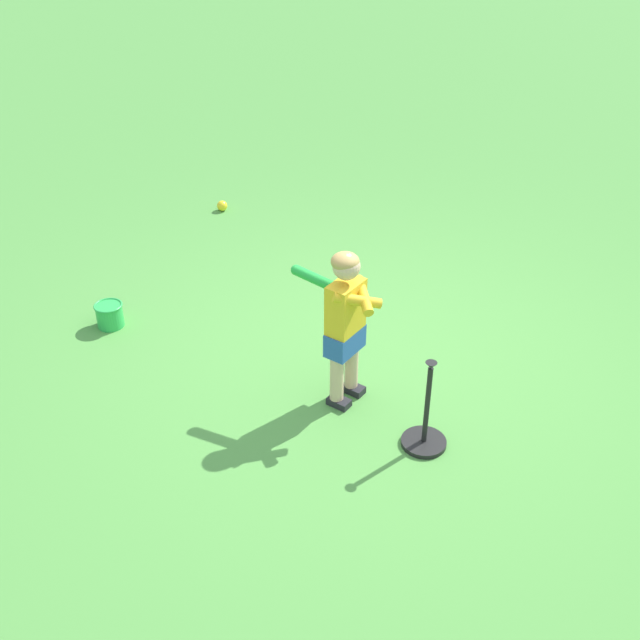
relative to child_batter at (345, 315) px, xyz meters
The scene contains 5 objects.
ground_plane 0.82m from the child_batter, 37.61° to the left, with size 40.00×40.00×0.00m, color #519942.
child_batter is the anchor object (origin of this frame).
play_ball_midfield 3.22m from the child_batter, 79.05° to the left, with size 0.10×0.10×0.10m, color yellow.
batting_tee 0.86m from the child_batter, 75.30° to the right, with size 0.28×0.28×0.62m.
toy_bucket 2.03m from the child_batter, 121.70° to the left, with size 0.22×0.22×0.19m.
Camera 1 is at (-2.63, -3.62, 3.19)m, focal length 42.83 mm.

